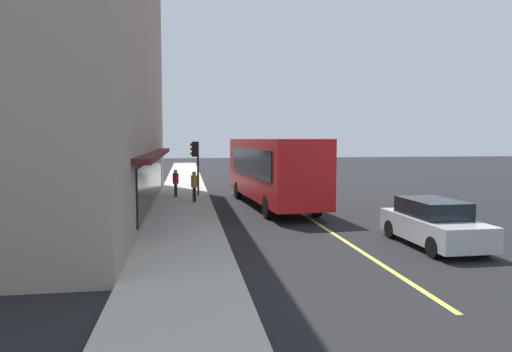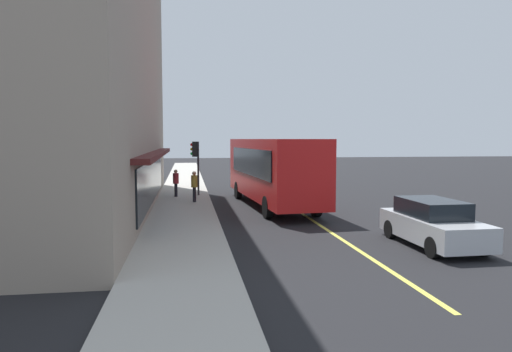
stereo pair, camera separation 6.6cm
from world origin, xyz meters
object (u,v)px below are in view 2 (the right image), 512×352
(traffic_light, at_px, (195,155))
(car_silver, at_px, (433,224))
(bus, at_px, (272,168))
(pedestrian_by_curb, at_px, (194,184))
(pedestrian_mid_block, at_px, (176,180))

(traffic_light, height_order, car_silver, traffic_light)
(car_silver, bearing_deg, bus, 20.41)
(traffic_light, xyz_separation_m, pedestrian_by_curb, (-3.05, 0.13, -1.40))
(traffic_light, relative_size, pedestrian_by_curb, 1.95)
(bus, xyz_separation_m, pedestrian_mid_block, (3.67, 5.01, -0.89))
(bus, distance_m, pedestrian_by_curb, 4.24)
(bus, bearing_deg, pedestrian_by_curb, 73.29)
(pedestrian_mid_block, bearing_deg, pedestrian_by_curb, -157.48)
(traffic_light, bearing_deg, pedestrian_by_curb, 177.54)
(car_silver, distance_m, pedestrian_by_curb, 13.23)
(bus, height_order, car_silver, bus)
(car_silver, distance_m, pedestrian_mid_block, 15.86)
(pedestrian_by_curb, bearing_deg, car_silver, -145.08)
(pedestrian_mid_block, distance_m, pedestrian_by_curb, 2.68)
(bus, bearing_deg, pedestrian_mid_block, 53.74)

